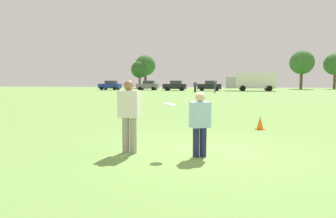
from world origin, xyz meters
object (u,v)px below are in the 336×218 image
(player_thrower, at_px, (129,112))
(bystander_field_marshal, at_px, (215,86))
(parked_car_mid_left, at_px, (148,85))
(traffic_cone, at_px, (260,123))
(bystander_far_jogger, at_px, (195,86))
(player_defender, at_px, (200,121))
(frisbee, at_px, (170,105))
(parked_car_mid_right, at_px, (210,86))
(parked_car_center, at_px, (175,86))
(box_truck, at_px, (252,81))
(parked_car_near_left, at_px, (110,85))

(player_thrower, xyz_separation_m, bystander_field_marshal, (0.89, 38.15, -0.02))
(player_thrower, height_order, parked_car_mid_left, parked_car_mid_left)
(traffic_cone, xyz_separation_m, bystander_far_jogger, (-5.85, 35.62, 0.74))
(player_thrower, xyz_separation_m, parked_car_mid_left, (-12.32, 48.92, -0.08))
(player_thrower, distance_m, bystander_far_jogger, 39.98)
(player_defender, bearing_deg, player_thrower, 178.02)
(frisbee, relative_size, parked_car_mid_left, 0.06)
(frisbee, height_order, traffic_cone, frisbee)
(player_defender, relative_size, parked_car_mid_right, 0.36)
(player_defender, height_order, bystander_field_marshal, bystander_field_marshal)
(parked_car_center, xyz_separation_m, box_truck, (13.53, 1.30, 0.83))
(frisbee, xyz_separation_m, parked_car_near_left, (-20.67, 47.95, -0.29))
(parked_car_center, height_order, bystander_field_marshal, parked_car_center)
(player_thrower, bearing_deg, bystander_far_jogger, 93.25)
(traffic_cone, relative_size, parked_car_mid_right, 0.11)
(frisbee, distance_m, box_truck, 47.99)
(parked_car_near_left, xyz_separation_m, parked_car_center, (13.11, -1.63, 0.00))
(bystander_field_marshal, bearing_deg, frisbee, -89.80)
(player_thrower, relative_size, traffic_cone, 3.71)
(player_defender, distance_m, frisbee, 0.80)
(player_defender, distance_m, parked_car_mid_right, 46.64)
(bystander_far_jogger, xyz_separation_m, bystander_field_marshal, (3.16, -1.76, 0.01))
(traffic_cone, xyz_separation_m, bystander_field_marshal, (-2.69, 33.86, 0.75))
(parked_car_center, bearing_deg, traffic_cone, -76.45)
(traffic_cone, bearing_deg, bystander_field_marshal, 94.54)
(traffic_cone, height_order, parked_car_near_left, parked_car_near_left)
(box_truck, bearing_deg, frisbee, -97.14)
(traffic_cone, height_order, parked_car_mid_left, parked_car_mid_left)
(frisbee, bearing_deg, parked_car_mid_left, 105.24)
(bystander_far_jogger, bearing_deg, bystander_field_marshal, -29.18)
(traffic_cone, bearing_deg, parked_car_center, 103.55)
(traffic_cone, relative_size, parked_car_near_left, 0.11)
(player_defender, relative_size, bystander_field_marshal, 0.87)
(frisbee, xyz_separation_m, parked_car_mid_left, (-13.34, 48.96, -0.29))
(frisbee, bearing_deg, parked_car_mid_right, 91.63)
(parked_car_near_left, xyz_separation_m, parked_car_mid_left, (7.33, 1.01, 0.00))
(player_defender, relative_size, frisbee, 5.51)
(parked_car_mid_left, height_order, bystander_field_marshal, parked_car_mid_left)
(parked_car_center, bearing_deg, player_thrower, -81.96)
(frisbee, height_order, box_truck, box_truck)
(parked_car_mid_right, bearing_deg, parked_car_mid_left, 168.80)
(bystander_field_marshal, bearing_deg, player_thrower, -91.33)
(bystander_field_marshal, bearing_deg, player_defender, -88.74)
(traffic_cone, distance_m, box_truck, 43.44)
(parked_car_mid_left, relative_size, bystander_far_jogger, 2.46)
(parked_car_near_left, bearing_deg, bystander_field_marshal, -25.42)
(traffic_cone, bearing_deg, player_defender, -113.03)
(parked_car_mid_right, relative_size, bystander_field_marshal, 2.42)
(player_defender, distance_m, bystander_field_marshal, 38.22)
(player_defender, xyz_separation_m, bystander_far_jogger, (-4.00, 39.97, 0.13))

